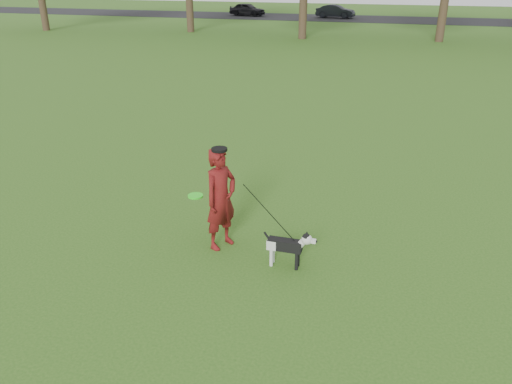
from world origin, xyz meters
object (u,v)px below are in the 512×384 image
(man, at_px, (221,199))
(car_left, at_px, (247,9))
(dog, at_px, (289,245))
(car_mid, at_px, (336,11))

(man, distance_m, car_left, 41.15)
(dog, distance_m, car_mid, 40.04)
(man, height_order, dog, man)
(man, bearing_deg, car_left, 42.31)
(man, xyz_separation_m, dog, (1.12, -0.30, -0.43))
(car_left, height_order, car_mid, car_left)
(man, distance_m, dog, 1.24)
(car_left, bearing_deg, car_mid, -78.58)
(car_left, distance_m, car_mid, 7.98)
(dog, xyz_separation_m, car_mid, (-4.90, 39.74, 0.20))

